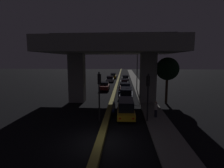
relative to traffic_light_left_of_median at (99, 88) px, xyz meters
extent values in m
plane|color=black|center=(0.67, -4.41, -3.22)|extent=(200.00, 200.00, 0.00)
cube|color=olive|center=(0.67, 30.59, -3.04)|extent=(0.55, 126.00, 0.35)
cube|color=slate|center=(5.55, 23.59, -3.15)|extent=(2.29, 126.00, 0.15)
cube|color=gray|center=(-4.19, 7.68, 0.13)|extent=(2.08, 1.60, 6.70)
cube|color=gray|center=(5.54, 7.68, 0.13)|extent=(2.08, 1.60, 6.70)
cube|color=gray|center=(0.67, 7.68, 4.37)|extent=(16.94, 11.63, 1.78)
cube|color=#333335|center=(0.67, 7.68, 5.71)|extent=(16.94, 0.40, 0.90)
cylinder|color=black|center=(0.00, -0.11, -0.86)|extent=(0.14, 0.14, 4.72)
cube|color=black|center=(0.00, 0.07, 0.82)|extent=(0.30, 0.28, 0.95)
sphere|color=red|center=(0.00, 0.22, 1.12)|extent=(0.18, 0.18, 0.18)
sphere|color=black|center=(0.00, 0.22, 0.82)|extent=(0.18, 0.18, 0.18)
sphere|color=black|center=(0.00, 0.22, 0.52)|extent=(0.18, 0.18, 0.18)
cylinder|color=black|center=(4.50, -0.11, -0.93)|extent=(0.14, 0.14, 4.58)
cube|color=black|center=(4.50, 0.07, 0.68)|extent=(0.30, 0.28, 0.95)
sphere|color=red|center=(4.50, 0.22, 0.98)|extent=(0.18, 0.18, 0.18)
sphere|color=black|center=(4.50, 0.22, 0.68)|extent=(0.18, 0.18, 0.18)
sphere|color=black|center=(4.50, 0.22, 0.38)|extent=(0.18, 0.18, 0.18)
cylinder|color=#2D2D30|center=(4.82, 17.58, 1.20)|extent=(0.18, 0.18, 8.85)
cylinder|color=#2D2D30|center=(3.91, 17.58, 5.47)|extent=(1.81, 0.10, 0.10)
ellipsoid|color=#F2B759|center=(3.01, 17.58, 5.37)|extent=(0.56, 0.32, 0.24)
cube|color=gold|center=(2.52, 1.34, -2.63)|extent=(1.75, 4.61, 0.56)
cube|color=black|center=(2.52, 1.45, -1.89)|extent=(1.53, 3.32, 0.93)
cylinder|color=black|center=(1.68, 2.84, -2.91)|extent=(0.21, 0.62, 0.62)
cylinder|color=black|center=(3.32, 2.86, -2.91)|extent=(0.21, 0.62, 0.62)
cylinder|color=black|center=(1.73, -0.19, -2.91)|extent=(0.21, 0.62, 0.62)
cylinder|color=black|center=(3.36, -0.16, -2.91)|extent=(0.21, 0.62, 0.62)
cube|color=red|center=(1.97, -0.97, -2.60)|extent=(0.18, 0.03, 0.11)
cube|color=red|center=(3.15, -0.95, -2.60)|extent=(0.18, 0.03, 0.11)
cube|color=#141938|center=(2.65, 8.59, -2.56)|extent=(1.99, 4.75, 0.72)
cube|color=black|center=(2.65, 8.71, -1.81)|extent=(1.72, 3.43, 0.78)
cylinder|color=black|center=(1.84, 10.17, -2.92)|extent=(0.23, 0.61, 0.60)
cylinder|color=black|center=(3.59, 10.10, -2.92)|extent=(0.23, 0.61, 0.60)
cylinder|color=black|center=(1.71, 7.09, -2.92)|extent=(0.23, 0.61, 0.60)
cylinder|color=black|center=(3.45, 7.01, -2.92)|extent=(0.23, 0.61, 0.60)
cube|color=red|center=(1.92, 6.27, -2.52)|extent=(0.18, 0.04, 0.11)
cube|color=red|center=(3.17, 6.22, -2.52)|extent=(0.18, 0.04, 0.11)
cube|color=#591414|center=(2.58, 15.13, -2.56)|extent=(1.91, 4.02, 0.66)
cube|color=black|center=(2.58, 15.13, -1.87)|extent=(1.67, 2.41, 0.71)
cylinder|color=black|center=(1.65, 16.45, -2.89)|extent=(0.20, 0.66, 0.66)
cylinder|color=black|center=(3.51, 16.45, -2.89)|extent=(0.20, 0.66, 0.66)
cylinder|color=black|center=(1.66, 13.80, -2.89)|extent=(0.20, 0.66, 0.66)
cylinder|color=black|center=(3.51, 13.80, -2.89)|extent=(0.20, 0.66, 0.66)
cube|color=red|center=(1.93, 13.11, -2.53)|extent=(0.18, 0.03, 0.11)
cube|color=red|center=(3.25, 13.11, -2.53)|extent=(0.18, 0.03, 0.11)
cube|color=#515459|center=(2.40, 23.97, -2.59)|extent=(1.86, 4.65, 0.68)
cube|color=black|center=(2.41, 23.74, -2.02)|extent=(1.56, 2.26, 0.45)
cylinder|color=black|center=(1.52, 25.45, -2.92)|extent=(0.22, 0.60, 0.59)
cylinder|color=black|center=(3.15, 25.52, -2.92)|extent=(0.22, 0.60, 0.59)
cylinder|color=black|center=(1.64, 22.42, -2.92)|extent=(0.22, 0.60, 0.59)
cylinder|color=black|center=(3.28, 22.49, -2.92)|extent=(0.22, 0.60, 0.59)
cube|color=red|center=(1.90, 21.64, -2.55)|extent=(0.18, 0.04, 0.11)
cube|color=red|center=(3.08, 21.69, -2.55)|extent=(0.18, 0.04, 0.11)
cube|color=#515459|center=(2.71, 31.84, -2.56)|extent=(1.86, 4.48, 0.70)
cube|color=black|center=(2.71, 31.84, -1.90)|extent=(1.62, 2.70, 0.63)
cylinder|color=black|center=(1.81, 33.30, -2.91)|extent=(0.21, 0.63, 0.63)
cylinder|color=black|center=(3.58, 33.32, -2.91)|extent=(0.21, 0.63, 0.63)
cylinder|color=black|center=(1.84, 30.36, -2.91)|extent=(0.21, 0.63, 0.63)
cylinder|color=black|center=(3.61, 30.38, -2.91)|extent=(0.21, 0.63, 0.63)
cube|color=red|center=(2.10, 29.59, -2.52)|extent=(0.18, 0.03, 0.11)
cube|color=red|center=(3.37, 29.61, -2.52)|extent=(0.18, 0.03, 0.11)
cube|color=#591414|center=(-1.41, 16.96, -2.54)|extent=(1.79, 4.06, 0.69)
cube|color=black|center=(-1.42, 17.16, -1.92)|extent=(1.54, 1.96, 0.54)
cylinder|color=black|center=(-0.55, 15.65, -2.88)|extent=(0.21, 0.68, 0.68)
cylinder|color=black|center=(-2.22, 15.62, -2.88)|extent=(0.21, 0.68, 0.68)
cylinder|color=black|center=(-0.60, 18.31, -2.88)|extent=(0.21, 0.68, 0.68)
cylinder|color=black|center=(-2.27, 18.28, -2.88)|extent=(0.21, 0.68, 0.68)
cube|color=white|center=(-0.85, 19.00, -2.64)|extent=(0.18, 0.03, 0.11)
cube|color=white|center=(-2.05, 18.97, -2.64)|extent=(0.18, 0.03, 0.11)
cube|color=gray|center=(-1.36, 30.17, -2.62)|extent=(1.94, 4.28, 0.56)
cube|color=black|center=(-1.36, 30.17, -2.00)|extent=(1.69, 2.58, 0.68)
cylinder|color=black|center=(-0.42, 28.79, -2.90)|extent=(0.21, 0.66, 0.65)
cylinder|color=black|center=(-2.24, 28.75, -2.90)|extent=(0.21, 0.66, 0.65)
cylinder|color=black|center=(-0.48, 31.59, -2.90)|extent=(0.21, 0.66, 0.65)
cylinder|color=black|center=(-2.30, 31.55, -2.90)|extent=(0.21, 0.66, 0.65)
cube|color=white|center=(-0.75, 32.31, -2.70)|extent=(0.18, 0.03, 0.11)
cube|color=white|center=(-2.05, 32.28, -2.70)|extent=(0.18, 0.03, 0.11)
cube|color=gold|center=(-1.02, 39.01, -2.60)|extent=(1.82, 4.77, 0.58)
cube|color=black|center=(-1.02, 38.89, -1.92)|extent=(1.59, 3.44, 0.78)
cylinder|color=black|center=(-0.14, 37.45, -2.89)|extent=(0.21, 0.67, 0.67)
cylinder|color=black|center=(-1.86, 37.43, -2.89)|extent=(0.21, 0.67, 0.67)
cylinder|color=black|center=(-0.18, 40.59, -2.89)|extent=(0.21, 0.67, 0.67)
cylinder|color=black|center=(-1.90, 40.56, -2.89)|extent=(0.21, 0.67, 0.67)
cube|color=white|center=(-0.44, 41.40, -2.68)|extent=(0.18, 0.03, 0.11)
cube|color=white|center=(-1.67, 41.38, -2.68)|extent=(0.18, 0.03, 0.11)
cylinder|color=black|center=(1.30, 2.54, -2.94)|extent=(0.12, 0.57, 0.57)
cylinder|color=black|center=(1.21, 1.17, -2.94)|extent=(0.14, 0.57, 0.57)
cube|color=navy|center=(1.26, 1.86, -2.72)|extent=(0.31, 1.06, 0.32)
cylinder|color=#3F3F44|center=(1.26, 1.86, -2.26)|extent=(0.34, 0.34, 0.59)
sphere|color=silver|center=(1.26, 1.86, -1.85)|extent=(0.24, 0.24, 0.24)
cube|color=red|center=(1.21, 1.12, -2.72)|extent=(0.08, 0.04, 0.08)
cylinder|color=black|center=(1.60, 9.99, -2.94)|extent=(0.08, 0.57, 0.57)
cylinder|color=black|center=(1.61, 8.81, -2.94)|extent=(0.10, 0.57, 0.57)
cube|color=black|center=(1.60, 9.40, -2.72)|extent=(0.25, 0.90, 0.32)
cylinder|color=navy|center=(1.60, 9.40, -2.30)|extent=(0.32, 0.32, 0.50)
sphere|color=black|center=(1.60, 9.40, -1.93)|extent=(0.24, 0.24, 0.24)
cube|color=red|center=(1.61, 8.76, -2.72)|extent=(0.08, 0.03, 0.08)
cylinder|color=black|center=(1.51, 15.18, -2.92)|extent=(0.11, 0.60, 0.60)
cylinder|color=black|center=(1.57, 13.96, -2.92)|extent=(0.13, 0.60, 0.60)
cube|color=maroon|center=(1.54, 14.57, -2.70)|extent=(0.28, 0.94, 0.32)
cylinder|color=#3F3F44|center=(1.54, 14.57, -2.31)|extent=(0.33, 0.33, 0.46)
sphere|color=black|center=(1.54, 14.57, -1.96)|extent=(0.24, 0.24, 0.24)
cube|color=red|center=(1.57, 13.91, -2.70)|extent=(0.08, 0.03, 0.08)
cylinder|color=black|center=(5.49, 1.09, -2.69)|extent=(0.26, 0.26, 0.76)
cylinder|color=beige|center=(5.49, 1.09, -1.99)|extent=(0.31, 0.31, 0.64)
sphere|color=tan|center=(5.49, 1.09, -1.57)|extent=(0.21, 0.21, 0.21)
cylinder|color=#38281C|center=(7.99, 7.36, -1.46)|extent=(0.34, 0.34, 3.53)
sphere|color=black|center=(7.99, 7.36, 1.43)|extent=(2.99, 2.99, 2.99)
camera|label=1|loc=(2.28, -16.01, 2.58)|focal=28.00mm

